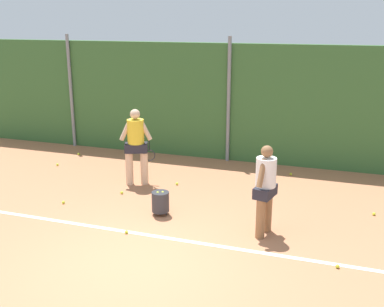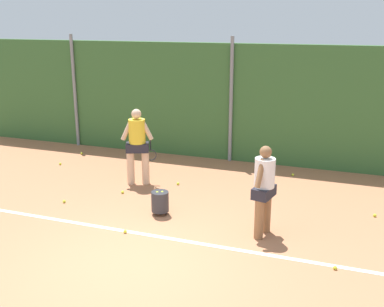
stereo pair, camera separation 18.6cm
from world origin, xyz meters
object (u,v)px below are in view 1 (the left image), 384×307
object	(u,v)px
tennis_ball_9	(291,174)
player_midcourt	(136,143)
tennis_ball_2	(122,193)
tennis_ball_12	(63,202)
ball_hopper	(160,202)
tennis_ball_7	(57,165)
tennis_ball_0	(79,154)
player_foreground_near	(265,186)
tennis_ball_10	(374,214)
tennis_ball_11	(126,232)
tennis_ball_1	(177,184)
tennis_ball_3	(338,266)

from	to	relation	value
tennis_ball_9	player_midcourt	bearing A→B (deg)	-152.06
tennis_ball_2	tennis_ball_12	world-z (taller)	same
ball_hopper	tennis_ball_7	size ratio (longest dim) A/B	7.78
tennis_ball_0	tennis_ball_2	bearing A→B (deg)	-42.53
tennis_ball_0	ball_hopper	bearing A→B (deg)	-39.29
player_foreground_near	tennis_ball_12	xyz separation A→B (m)	(-4.43, 0.08, -0.94)
tennis_ball_12	tennis_ball_9	bearing A→B (deg)	38.22
ball_hopper	tennis_ball_10	xyz separation A→B (m)	(4.20, 1.37, -0.26)
tennis_ball_11	tennis_ball_0	bearing A→B (deg)	130.85
ball_hopper	tennis_ball_1	world-z (taller)	ball_hopper
player_midcourt	ball_hopper	size ratio (longest dim) A/B	3.63
tennis_ball_0	tennis_ball_11	size ratio (longest dim) A/B	1.00
player_foreground_near	player_midcourt	distance (m)	3.86
player_foreground_near	ball_hopper	size ratio (longest dim) A/B	3.38
tennis_ball_1	tennis_ball_9	xyz separation A→B (m)	(2.55, 1.63, 0.00)
tennis_ball_0	tennis_ball_12	distance (m)	3.81
tennis_ball_9	tennis_ball_10	xyz separation A→B (m)	(1.95, -2.03, 0.00)
tennis_ball_2	tennis_ball_9	world-z (taller)	same
tennis_ball_3	tennis_ball_11	xyz separation A→B (m)	(-3.83, 0.04, 0.00)
ball_hopper	tennis_ball_7	bearing A→B (deg)	151.43
tennis_ball_2	player_midcourt	bearing A→B (deg)	85.67
player_foreground_near	tennis_ball_2	distance (m)	3.75
tennis_ball_3	tennis_ball_12	xyz separation A→B (m)	(-5.80, 0.92, 0.00)
tennis_ball_0	tennis_ball_2	size ratio (longest dim) A/B	1.00
player_midcourt	tennis_ball_7	xyz separation A→B (m)	(-2.72, 0.61, -1.01)
tennis_ball_3	tennis_ball_11	size ratio (longest dim) A/B	1.00
player_foreground_near	tennis_ball_9	bearing A→B (deg)	11.16
tennis_ball_7	tennis_ball_11	xyz separation A→B (m)	(3.69, -3.18, 0.00)
player_midcourt	tennis_ball_2	distance (m)	1.26
tennis_ball_0	tennis_ball_11	world-z (taller)	same
tennis_ball_10	tennis_ball_11	world-z (taller)	same
tennis_ball_12	tennis_ball_2	bearing A→B (deg)	45.06
tennis_ball_0	tennis_ball_2	xyz separation A→B (m)	(2.67, -2.45, 0.00)
tennis_ball_1	tennis_ball_7	distance (m)	3.69
tennis_ball_9	player_foreground_near	bearing A→B (deg)	-91.09
tennis_ball_1	tennis_ball_3	world-z (taller)	same
player_midcourt	tennis_ball_1	world-z (taller)	player_midcourt
tennis_ball_7	player_midcourt	bearing A→B (deg)	-12.73
tennis_ball_2	tennis_ball_7	distance (m)	2.98
player_foreground_near	tennis_ball_9	xyz separation A→B (m)	(0.07, 3.62, -0.94)
tennis_ball_2	tennis_ball_11	bearing A→B (deg)	-60.66
player_foreground_near	ball_hopper	xyz separation A→B (m)	(-2.18, 0.22, -0.68)
tennis_ball_3	tennis_ball_1	bearing A→B (deg)	143.61
tennis_ball_7	tennis_ball_12	world-z (taller)	same
player_midcourt	tennis_ball_12	distance (m)	2.21
player_midcourt	tennis_ball_12	xyz separation A→B (m)	(-1.00, -1.69, -1.01)
ball_hopper	tennis_ball_10	bearing A→B (deg)	18.14
tennis_ball_9	tennis_ball_3	bearing A→B (deg)	-73.73
tennis_ball_0	tennis_ball_1	size ratio (longest dim) A/B	1.00
tennis_ball_0	tennis_ball_10	size ratio (longest dim) A/B	1.00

